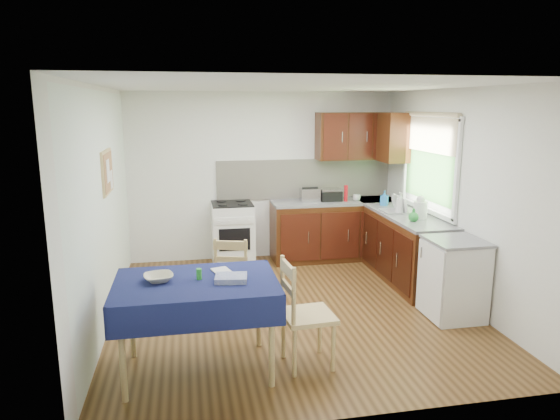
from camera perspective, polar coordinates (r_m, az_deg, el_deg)
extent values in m
plane|color=#432A12|center=(5.88, 1.31, -11.18)|extent=(4.20, 4.20, 0.00)
cube|color=white|center=(5.41, 1.44, 13.97)|extent=(4.00, 4.20, 0.02)
cube|color=white|center=(7.55, -1.99, 3.86)|extent=(4.00, 0.02, 2.50)
cube|color=white|center=(3.54, 8.56, -5.52)|extent=(4.00, 0.02, 2.50)
cube|color=white|center=(5.46, -19.62, 0.07)|extent=(0.02, 4.20, 2.50)
cube|color=white|center=(6.24, 19.65, 1.47)|extent=(0.02, 4.20, 2.50)
cube|color=#341A09|center=(7.65, 6.21, -2.36)|extent=(1.90, 0.60, 0.86)
cube|color=#341A09|center=(6.84, 14.26, -4.38)|extent=(0.60, 1.70, 0.86)
cube|color=slate|center=(7.55, 6.28, 0.95)|extent=(1.90, 0.60, 0.04)
cube|color=slate|center=(6.73, 14.45, -0.70)|extent=(0.60, 1.70, 0.04)
cube|color=slate|center=(7.77, 10.88, 1.11)|extent=(0.60, 0.60, 0.04)
cube|color=beige|center=(7.67, 2.85, 3.59)|extent=(2.70, 0.02, 0.60)
cube|color=#341A09|center=(7.66, 8.71, 8.36)|extent=(1.20, 0.35, 0.70)
cube|color=#341A09|center=(7.42, 12.93, 8.09)|extent=(0.35, 0.50, 0.70)
cube|color=white|center=(7.35, -5.44, -2.77)|extent=(0.60, 0.60, 0.90)
cube|color=black|center=(7.25, -5.51, 0.71)|extent=(0.58, 0.58, 0.02)
cube|color=black|center=(7.06, -5.20, -3.39)|extent=(0.44, 0.01, 0.32)
cube|color=#2C5824|center=(6.80, 16.73, 4.60)|extent=(0.01, 1.40, 0.85)
cube|color=white|center=(6.75, 16.94, 10.08)|extent=(0.04, 1.48, 0.06)
cube|color=white|center=(6.88, 16.35, 0.06)|extent=(0.04, 1.48, 0.06)
cube|color=tan|center=(6.75, 16.72, 8.22)|extent=(0.02, 1.36, 0.44)
cube|color=white|center=(5.83, 19.24, -7.58)|extent=(0.55, 0.58, 0.85)
cube|color=slate|center=(5.71, 19.54, -3.36)|extent=(0.58, 0.60, 0.03)
cube|color=tan|center=(5.69, -19.17, 4.14)|extent=(0.02, 0.62, 0.47)
cube|color=#A67A45|center=(5.69, -19.02, 4.14)|extent=(0.01, 0.56, 0.41)
cube|color=white|center=(5.61, -19.05, 4.24)|extent=(0.00, 0.18, 0.24)
cube|color=white|center=(5.82, -18.70, 3.33)|extent=(0.00, 0.15, 0.20)
cube|color=#0F193D|center=(4.35, -9.58, -8.16)|extent=(1.34, 0.89, 0.03)
cube|color=#0F193D|center=(3.97, -9.35, -11.96)|extent=(1.38, 0.02, 0.26)
cube|color=#0F193D|center=(4.82, -9.67, -7.60)|extent=(1.38, 0.02, 0.26)
cube|color=#0F193D|center=(4.44, -18.47, -9.82)|extent=(0.02, 0.93, 0.26)
cube|color=#0F193D|center=(4.45, -0.63, -9.10)|extent=(0.02, 0.93, 0.26)
cylinder|color=tan|center=(4.22, -17.59, -15.47)|extent=(0.05, 0.05, 0.81)
cylinder|color=tan|center=(4.23, -0.96, -14.78)|extent=(0.05, 0.05, 0.81)
cylinder|color=tan|center=(4.88, -16.60, -11.55)|extent=(0.05, 0.05, 0.81)
cylinder|color=tan|center=(4.89, -2.46, -10.98)|extent=(0.05, 0.05, 0.81)
cube|color=tan|center=(5.62, -5.26, -7.61)|extent=(0.50, 0.50, 0.04)
cube|color=tan|center=(5.35, -5.68, -4.83)|extent=(0.36, 0.13, 0.29)
cylinder|color=tan|center=(5.82, -3.32, -9.15)|extent=(0.03, 0.03, 0.43)
cylinder|color=tan|center=(5.88, -6.51, -9.00)|extent=(0.03, 0.03, 0.43)
cylinder|color=tan|center=(5.52, -3.85, -10.36)|extent=(0.03, 0.03, 0.43)
cylinder|color=tan|center=(5.58, -7.21, -10.18)|extent=(0.03, 0.03, 0.43)
cube|color=tan|center=(4.54, 3.21, -11.96)|extent=(0.47, 0.47, 0.04)
cube|color=tan|center=(4.35, 0.91, -7.85)|extent=(0.06, 0.40, 0.31)
cylinder|color=tan|center=(4.54, 6.10, -15.25)|extent=(0.04, 0.04, 0.47)
cylinder|color=tan|center=(4.84, 4.55, -13.44)|extent=(0.04, 0.04, 0.47)
cylinder|color=tan|center=(4.44, 1.67, -15.87)|extent=(0.04, 0.04, 0.47)
cylinder|color=tan|center=(4.74, 0.40, -13.96)|extent=(0.04, 0.04, 0.47)
cube|color=#AFAFB3|center=(7.41, 3.44, 1.73)|extent=(0.28, 0.18, 0.20)
cube|color=black|center=(7.40, 3.45, 2.56)|extent=(0.24, 0.02, 0.02)
cube|color=black|center=(7.53, 5.73, 1.65)|extent=(0.31, 0.27, 0.15)
cube|color=#AFAFB3|center=(7.51, 5.74, 2.35)|extent=(0.31, 0.27, 0.03)
cylinder|color=red|center=(7.48, 7.54, 1.90)|extent=(0.05, 0.05, 0.24)
cube|color=gold|center=(7.65, 6.25, 1.90)|extent=(0.15, 0.11, 0.17)
cube|color=gray|center=(6.90, 13.46, -0.10)|extent=(0.47, 0.35, 0.02)
cylinder|color=white|center=(6.88, 13.50, 0.73)|extent=(0.06, 0.22, 0.22)
cylinder|color=white|center=(6.55, 15.74, 0.02)|extent=(0.17, 0.17, 0.22)
sphere|color=white|center=(6.52, 15.80, 1.14)|extent=(0.11, 0.11, 0.11)
imported|color=silver|center=(7.56, 8.75, 1.40)|extent=(0.14, 0.14, 0.09)
imported|color=white|center=(6.75, 13.54, 0.76)|extent=(0.13, 0.13, 0.28)
imported|color=blue|center=(7.27, 11.84, 1.34)|extent=(0.13, 0.13, 0.21)
imported|color=#258B33|center=(6.34, 15.02, -0.55)|extent=(0.15, 0.15, 0.16)
imported|color=beige|center=(4.39, -13.71, -7.53)|extent=(0.29, 0.29, 0.06)
imported|color=white|center=(4.51, -7.56, -7.08)|extent=(0.20, 0.23, 0.02)
cylinder|color=green|center=(4.36, -9.24, -7.23)|extent=(0.05, 0.05, 0.10)
cube|color=navy|center=(4.30, -5.61, -7.76)|extent=(0.30, 0.25, 0.05)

